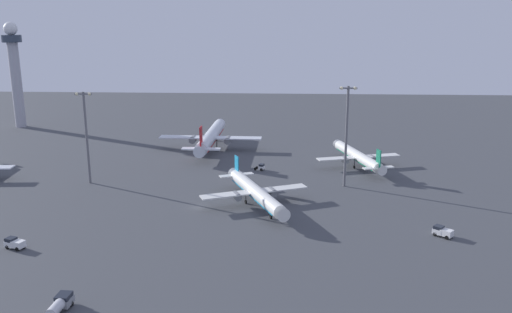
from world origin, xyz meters
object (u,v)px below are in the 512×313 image
(pushback_tug, at_px, (261,167))
(airplane_taxiway_distant, at_px, (358,156))
(control_tower, at_px, (15,68))
(cargo_loader, at_px, (15,243))
(airplane_far_stand, at_px, (211,137))
(apron_light_central, at_px, (86,132))
(maintenance_van, at_px, (442,232))
(apron_light_west, at_px, (347,131))
(airplane_near_gate, at_px, (255,192))
(fuel_truck, at_px, (60,304))

(pushback_tug, bearing_deg, airplane_taxiway_distant, 117.64)
(control_tower, distance_m, pushback_tug, 126.92)
(control_tower, xyz_separation_m, airplane_taxiway_distant, (137.96, -57.64, -22.03))
(pushback_tug, height_order, cargo_loader, cargo_loader)
(airplane_far_stand, xyz_separation_m, cargo_loader, (-29.03, -87.65, -3.42))
(pushback_tug, distance_m, apron_light_central, 53.03)
(control_tower, height_order, cargo_loader, control_tower)
(maintenance_van, height_order, apron_light_central, apron_light_central)
(airplane_far_stand, height_order, cargo_loader, airplane_far_stand)
(apron_light_west, bearing_deg, apron_light_central, -179.55)
(apron_light_central, height_order, apron_light_west, apron_light_west)
(airplane_taxiway_distant, distance_m, apron_light_west, 25.17)
(airplane_far_stand, relative_size, apron_light_central, 1.80)
(control_tower, distance_m, airplane_taxiway_distant, 151.14)
(control_tower, xyz_separation_m, airplane_near_gate, (107.22, -95.19, -21.92))
(control_tower, xyz_separation_m, fuel_truck, (78.37, -148.04, -24.07))
(airplane_near_gate, xyz_separation_m, fuel_truck, (-28.86, -52.85, -2.15))
(airplane_far_stand, xyz_separation_m, maintenance_van, (60.97, -76.73, -3.42))
(cargo_loader, bearing_deg, apron_light_west, -38.62)
(airplane_taxiway_distant, xyz_separation_m, cargo_loader, (-78.93, -66.78, -2.23))
(airplane_near_gate, relative_size, pushback_tug, 9.90)
(control_tower, distance_m, fuel_truck, 169.22)
(apron_light_west, bearing_deg, maintenance_van, -63.46)
(maintenance_van, distance_m, apron_light_west, 41.94)
(maintenance_van, bearing_deg, airplane_far_stand, 79.54)
(apron_light_central, bearing_deg, airplane_near_gate, -18.45)
(control_tower, relative_size, fuel_truck, 6.95)
(apron_light_central, bearing_deg, apron_light_west, 0.45)
(airplane_taxiway_distant, bearing_deg, pushback_tug, 173.81)
(control_tower, height_order, airplane_far_stand, control_tower)
(control_tower, bearing_deg, pushback_tug, -30.47)
(maintenance_van, xyz_separation_m, cargo_loader, (-90.00, -10.92, 0.00))
(maintenance_van, relative_size, fuel_truck, 0.69)
(control_tower, xyz_separation_m, airplane_far_stand, (88.07, -36.78, -20.85))
(fuel_truck, xyz_separation_m, cargo_loader, (-19.34, 23.62, -0.19))
(airplane_far_stand, relative_size, fuel_truck, 7.41)
(pushback_tug, bearing_deg, fuel_truck, -1.44)
(airplane_near_gate, xyz_separation_m, cargo_loader, (-48.19, -29.24, -2.34))
(airplane_far_stand, distance_m, cargo_loader, 92.39)
(fuel_truck, distance_m, apron_light_west, 88.80)
(control_tower, relative_size, airplane_near_gate, 1.29)
(fuel_truck, bearing_deg, airplane_near_gate, 63.87)
(airplane_taxiway_distant, bearing_deg, airplane_far_stand, 140.88)
(airplane_far_stand, bearing_deg, airplane_taxiway_distant, -21.18)
(airplane_far_stand, bearing_deg, airplane_near_gate, -70.33)
(pushback_tug, xyz_separation_m, fuel_truck, (-28.98, -84.87, 0.30))
(airplane_taxiway_distant, xyz_separation_m, apron_light_west, (-6.45, -20.79, 12.65))
(airplane_near_gate, relative_size, maintenance_van, 7.80)
(control_tower, bearing_deg, maintenance_van, -37.29)
(cargo_loader, bearing_deg, maintenance_van, -64.10)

